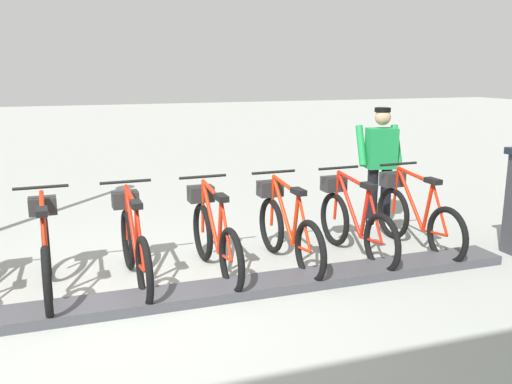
# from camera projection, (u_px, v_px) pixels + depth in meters

# --- Properties ---
(ground_plane) EXTENTS (60.00, 60.00, 0.00)m
(ground_plane) POSITION_uv_depth(u_px,v_px,m) (120.00, 309.00, 5.11)
(ground_plane) COLOR #A1A49D
(dock_rail_base) EXTENTS (0.44, 8.45, 0.10)m
(dock_rail_base) POSITION_uv_depth(u_px,v_px,m) (120.00, 304.00, 5.10)
(dock_rail_base) COLOR #47474C
(dock_rail_base) RESTS_ON ground
(bike_docked_0) EXTENTS (1.72, 0.54, 1.02)m
(bike_docked_0) POSITION_uv_depth(u_px,v_px,m) (415.00, 215.00, 6.75)
(bike_docked_0) COLOR black
(bike_docked_0) RESTS_ON ground
(bike_docked_1) EXTENTS (1.72, 0.54, 1.02)m
(bike_docked_1) POSITION_uv_depth(u_px,v_px,m) (353.00, 221.00, 6.48)
(bike_docked_1) COLOR black
(bike_docked_1) RESTS_ON ground
(bike_docked_2) EXTENTS (1.72, 0.54, 1.02)m
(bike_docked_2) POSITION_uv_depth(u_px,v_px,m) (287.00, 228.00, 6.21)
(bike_docked_2) COLOR black
(bike_docked_2) RESTS_ON ground
(bike_docked_3) EXTENTS (1.72, 0.54, 1.02)m
(bike_docked_3) POSITION_uv_depth(u_px,v_px,m) (214.00, 235.00, 5.93)
(bike_docked_3) COLOR black
(bike_docked_3) RESTS_ON ground
(bike_docked_4) EXTENTS (1.72, 0.54, 1.02)m
(bike_docked_4) POSITION_uv_depth(u_px,v_px,m) (134.00, 243.00, 5.66)
(bike_docked_4) COLOR black
(bike_docked_4) RESTS_ON ground
(bike_docked_5) EXTENTS (1.72, 0.54, 1.02)m
(bike_docked_5) POSITION_uv_depth(u_px,v_px,m) (46.00, 252.00, 5.39)
(bike_docked_5) COLOR black
(bike_docked_5) RESTS_ON ground
(worker_near_rack) EXTENTS (0.54, 0.67, 1.66)m
(worker_near_rack) POSITION_uv_depth(u_px,v_px,m) (380.00, 162.00, 7.69)
(worker_near_rack) COLOR white
(worker_near_rack) RESTS_ON ground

